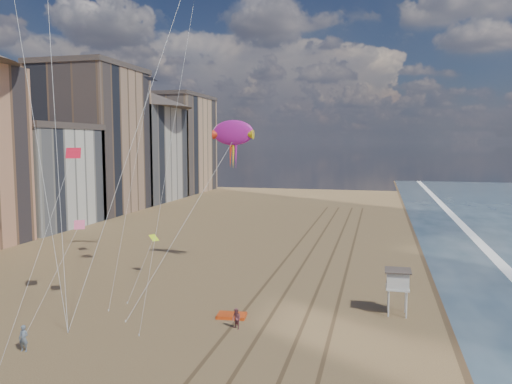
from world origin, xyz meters
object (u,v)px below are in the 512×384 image
at_px(show_kite, 233,133).
at_px(kite_flyer_b, 236,319).
at_px(grounded_kite, 232,316).
at_px(kite_flyer_a, 24,338).
at_px(lifeguard_stand, 398,280).

bearing_deg(show_kite, kite_flyer_b, -72.86).
bearing_deg(show_kite, grounded_kite, -74.19).
distance_m(show_kite, kite_flyer_a, 28.36).
bearing_deg(grounded_kite, show_kite, 100.28).
relative_size(lifeguard_stand, grounded_kite, 1.63).
relative_size(grounded_kite, kite_flyer_b, 1.46).
xyz_separation_m(kite_flyer_a, kite_flyer_b, (12.66, 7.26, -0.11)).
bearing_deg(show_kite, kite_flyer_a, -108.11).
relative_size(grounded_kite, kite_flyer_a, 1.28).
bearing_deg(kite_flyer_a, lifeguard_stand, 23.59).
distance_m(grounded_kite, kite_flyer_a, 15.06).
xyz_separation_m(grounded_kite, show_kite, (-3.93, 13.89, 14.73)).
height_order(grounded_kite, show_kite, show_kite).
xyz_separation_m(lifeguard_stand, grounded_kite, (-12.82, -3.81, -2.73)).
height_order(kite_flyer_a, kite_flyer_b, kite_flyer_a).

